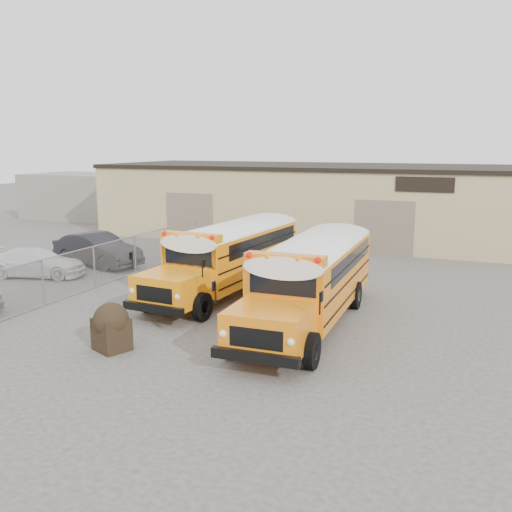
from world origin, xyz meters
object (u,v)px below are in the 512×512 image
at_px(school_bus_right, 348,245).
at_px(car_white, 36,263).
at_px(tarp_bundle, 111,326).
at_px(car_dark, 97,250).
at_px(school_bus_left, 286,232).

xyz_separation_m(school_bus_right, car_white, (-13.44, -4.31, -1.03)).
xyz_separation_m(tarp_bundle, car_white, (-9.00, 6.63, -0.09)).
distance_m(car_white, car_dark, 3.21).
bearing_deg(car_dark, school_bus_left, -53.17).
bearing_deg(school_bus_right, school_bus_left, 145.13).
bearing_deg(school_bus_right, tarp_bundle, -112.10).
relative_size(school_bus_left, tarp_bundle, 6.89).
relative_size(tarp_bundle, car_dark, 0.29).
distance_m(school_bus_right, tarp_bundle, 11.84).
bearing_deg(school_bus_left, car_dark, -155.60).
height_order(car_white, car_dark, car_dark).
bearing_deg(car_dark, car_white, 172.30).
distance_m(tarp_bundle, car_dark, 12.46).
distance_m(school_bus_left, car_white, 11.96).
bearing_deg(school_bus_right, car_white, -162.22).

